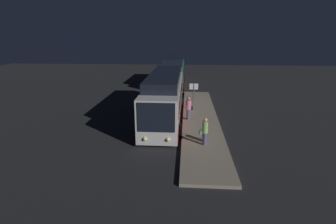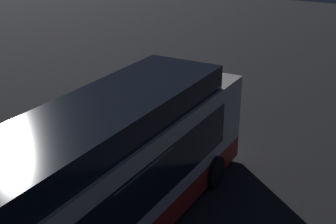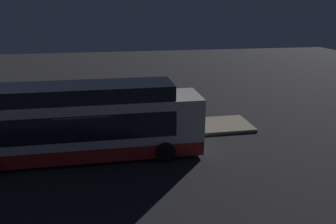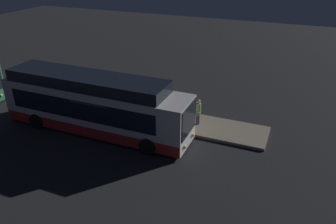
{
  "view_description": "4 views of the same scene",
  "coord_description": "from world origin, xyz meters",
  "px_view_note": "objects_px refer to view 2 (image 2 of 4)",
  "views": [
    {
      "loc": [
        20.57,
        1.86,
        6.77
      ],
      "look_at": [
        4.32,
        0.68,
        1.91
      ],
      "focal_mm": 28.0,
      "sensor_mm": 36.0,
      "label": 1
    },
    {
      "loc": [
        -7.73,
        -6.17,
        7.68
      ],
      "look_at": [
        4.32,
        0.68,
        1.91
      ],
      "focal_mm": 50.0,
      "sensor_mm": 36.0,
      "label": 2
    },
    {
      "loc": [
        1.42,
        -15.59,
        7.28
      ],
      "look_at": [
        4.32,
        0.68,
        1.91
      ],
      "focal_mm": 35.0,
      "sensor_mm": 36.0,
      "label": 3
    },
    {
      "loc": [
        10.97,
        -15.29,
        10.55
      ],
      "look_at": [
        4.32,
        0.68,
        1.91
      ],
      "focal_mm": 35.0,
      "sensor_mm": 36.0,
      "label": 4
    }
  ],
  "objects_px": {
    "passenger_boarding": "(129,109)",
    "suitcase": "(120,130)",
    "bus_lead": "(90,193)",
    "passenger_waiting": "(56,174)"
  },
  "relations": [
    {
      "from": "bus_lead",
      "to": "passenger_waiting",
      "type": "xyz_separation_m",
      "value": [
        0.94,
        1.96,
        -0.52
      ]
    },
    {
      "from": "passenger_boarding",
      "to": "suitcase",
      "type": "bearing_deg",
      "value": -13.47
    },
    {
      "from": "bus_lead",
      "to": "passenger_boarding",
      "type": "height_order",
      "value": "bus_lead"
    },
    {
      "from": "passenger_boarding",
      "to": "suitcase",
      "type": "xyz_separation_m",
      "value": [
        -0.59,
        0.02,
        -0.63
      ]
    },
    {
      "from": "bus_lead",
      "to": "passenger_waiting",
      "type": "height_order",
      "value": "bus_lead"
    },
    {
      "from": "passenger_boarding",
      "to": "passenger_waiting",
      "type": "height_order",
      "value": "passenger_waiting"
    },
    {
      "from": "passenger_boarding",
      "to": "passenger_waiting",
      "type": "xyz_separation_m",
      "value": [
        -5.01,
        -0.97,
        0.04
      ]
    },
    {
      "from": "passenger_waiting",
      "to": "suitcase",
      "type": "relative_size",
      "value": 2.06
    },
    {
      "from": "suitcase",
      "to": "passenger_waiting",
      "type": "bearing_deg",
      "value": -167.39
    },
    {
      "from": "bus_lead",
      "to": "passenger_boarding",
      "type": "relative_size",
      "value": 7.11
    }
  ]
}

